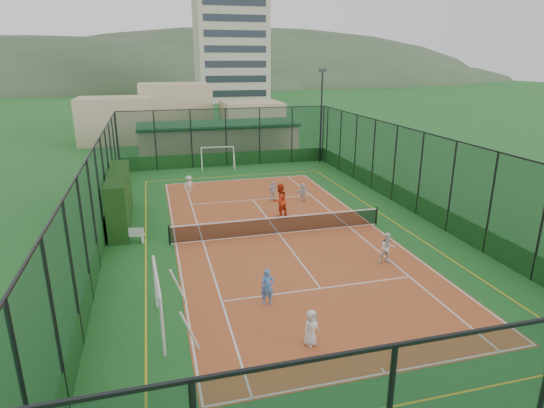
# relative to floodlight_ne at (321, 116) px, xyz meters

# --- Properties ---
(ground) EXTENTS (300.00, 300.00, 0.00)m
(ground) POSITION_rel_floodlight_ne_xyz_m (-8.60, -16.60, -4.12)
(ground) COLOR #205F25
(ground) RESTS_ON ground
(court_slab) EXTENTS (11.17, 23.97, 0.01)m
(court_slab) POSITION_rel_floodlight_ne_xyz_m (-8.60, -16.60, -4.12)
(court_slab) COLOR #AF4326
(court_slab) RESTS_ON ground
(tennis_net) EXTENTS (11.67, 0.12, 1.06)m
(tennis_net) POSITION_rel_floodlight_ne_xyz_m (-8.60, -16.60, -3.59)
(tennis_net) COLOR black
(tennis_net) RESTS_ON ground
(perimeter_fence) EXTENTS (18.12, 34.12, 5.00)m
(perimeter_fence) POSITION_rel_floodlight_ne_xyz_m (-8.60, -16.60, -1.62)
(perimeter_fence) COLOR #11341F
(perimeter_fence) RESTS_ON ground
(floodlight_ne) EXTENTS (0.60, 0.26, 8.25)m
(floodlight_ne) POSITION_rel_floodlight_ne_xyz_m (0.00, 0.00, 0.00)
(floodlight_ne) COLOR black
(floodlight_ne) RESTS_ON ground
(clubhouse) EXTENTS (15.20, 7.20, 3.15)m
(clubhouse) POSITION_rel_floodlight_ne_xyz_m (-8.60, 5.40, -2.55)
(clubhouse) COLOR tan
(clubhouse) RESTS_ON ground
(apartment_tower) EXTENTS (15.00, 12.00, 30.00)m
(apartment_tower) POSITION_rel_floodlight_ne_xyz_m (3.40, 65.40, 10.88)
(apartment_tower) COLOR beige
(apartment_tower) RESTS_ON ground
(distant_hills) EXTENTS (200.00, 60.00, 24.00)m
(distant_hills) POSITION_rel_floodlight_ne_xyz_m (-8.60, 133.40, -4.12)
(distant_hills) COLOR #384C33
(distant_hills) RESTS_ON ground
(hedge_left) EXTENTS (1.03, 6.85, 3.00)m
(hedge_left) POSITION_rel_floodlight_ne_xyz_m (-16.90, -12.62, -2.63)
(hedge_left) COLOR black
(hedge_left) RESTS_ON ground
(white_bench) EXTENTS (1.65, 0.77, 0.89)m
(white_bench) POSITION_rel_floodlight_ne_xyz_m (-16.40, -15.84, -3.68)
(white_bench) COLOR white
(white_bench) RESTS_ON ground
(futsal_goal_near) EXTENTS (3.31, 1.11, 2.10)m
(futsal_goal_near) POSITION_rel_floodlight_ne_xyz_m (-15.08, -24.32, -3.07)
(futsal_goal_near) COLOR white
(futsal_goal_near) RESTS_ON ground
(futsal_goal_far) EXTENTS (2.91, 1.06, 1.84)m
(futsal_goal_far) POSITION_rel_floodlight_ne_xyz_m (-9.50, -0.29, -3.21)
(futsal_goal_far) COLOR white
(futsal_goal_far) RESTS_ON ground
(child_near_left) EXTENTS (0.73, 0.62, 1.26)m
(child_near_left) POSITION_rel_floodlight_ne_xyz_m (-10.29, -26.53, -3.48)
(child_near_left) COLOR white
(child_near_left) RESTS_ON court_slab
(child_near_mid) EXTENTS (0.55, 0.38, 1.44)m
(child_near_mid) POSITION_rel_floodlight_ne_xyz_m (-11.02, -23.62, -3.40)
(child_near_mid) COLOR #487ACD
(child_near_mid) RESTS_ON court_slab
(child_near_right) EXTENTS (0.78, 0.64, 1.48)m
(child_near_right) POSITION_rel_floodlight_ne_xyz_m (-4.77, -21.46, -3.38)
(child_near_right) COLOR white
(child_near_right) RESTS_ON court_slab
(child_far_left) EXTENTS (0.95, 0.84, 1.27)m
(child_far_left) POSITION_rel_floodlight_ne_xyz_m (-12.59, -7.52, -3.48)
(child_far_left) COLOR silver
(child_far_left) RESTS_ON court_slab
(child_far_right) EXTENTS (0.83, 0.48, 1.32)m
(child_far_right) POSITION_rel_floodlight_ne_xyz_m (-7.36, -10.68, -3.45)
(child_far_right) COLOR silver
(child_far_right) RESTS_ON court_slab
(child_far_back) EXTENTS (1.19, 0.66, 1.22)m
(child_far_back) POSITION_rel_floodlight_ne_xyz_m (-5.47, -11.29, -3.50)
(child_far_back) COLOR silver
(child_far_back) RESTS_ON court_slab
(coach) EXTENTS (1.22, 1.12, 2.02)m
(coach) POSITION_rel_floodlight_ne_xyz_m (-7.78, -13.89, -3.11)
(coach) COLOR red
(coach) RESTS_ON court_slab
(tennis_balls) EXTENTS (6.06, 1.65, 0.07)m
(tennis_balls) POSITION_rel_floodlight_ne_xyz_m (-9.26, -15.31, -4.08)
(tennis_balls) COLOR #CCE033
(tennis_balls) RESTS_ON court_slab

